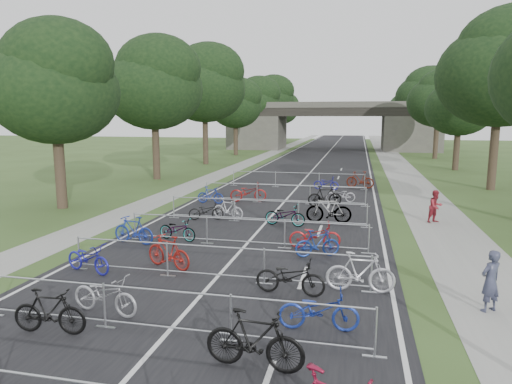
# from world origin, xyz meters

# --- Properties ---
(road) EXTENTS (11.00, 140.00, 0.01)m
(road) POSITION_xyz_m (0.00, 50.00, 0.01)
(road) COLOR black
(road) RESTS_ON ground
(sidewalk_right) EXTENTS (3.00, 140.00, 0.01)m
(sidewalk_right) POSITION_xyz_m (8.00, 50.00, 0.01)
(sidewalk_right) COLOR gray
(sidewalk_right) RESTS_ON ground
(sidewalk_left) EXTENTS (2.00, 140.00, 0.01)m
(sidewalk_left) POSITION_xyz_m (-7.50, 50.00, 0.01)
(sidewalk_left) COLOR gray
(sidewalk_left) RESTS_ON ground
(lane_markings) EXTENTS (0.12, 140.00, 0.00)m
(lane_markings) POSITION_xyz_m (0.00, 50.00, 0.00)
(lane_markings) COLOR silver
(lane_markings) RESTS_ON ground
(overpass_bridge) EXTENTS (31.00, 8.00, 7.05)m
(overpass_bridge) POSITION_xyz_m (0.00, 65.00, 3.53)
(overpass_bridge) COLOR #494741
(overpass_bridge) RESTS_ON ground
(tree_left_0) EXTENTS (6.72, 6.72, 10.25)m
(tree_left_0) POSITION_xyz_m (-11.39, 15.93, 6.49)
(tree_left_0) COLOR #33261C
(tree_left_0) RESTS_ON ground
(tree_left_1) EXTENTS (7.56, 7.56, 11.53)m
(tree_left_1) POSITION_xyz_m (-11.39, 27.93, 7.30)
(tree_left_1) COLOR #33261C
(tree_left_1) RESTS_ON ground
(tree_right_1) EXTENTS (8.18, 8.18, 12.47)m
(tree_right_1) POSITION_xyz_m (13.11, 27.93, 7.90)
(tree_right_1) COLOR #33261C
(tree_right_1) RESTS_ON ground
(tree_left_2) EXTENTS (8.40, 8.40, 12.81)m
(tree_left_2) POSITION_xyz_m (-11.39, 39.93, 8.12)
(tree_left_2) COLOR #33261C
(tree_left_2) RESTS_ON ground
(tree_right_2) EXTENTS (6.16, 6.16, 9.39)m
(tree_right_2) POSITION_xyz_m (13.11, 39.93, 5.95)
(tree_right_2) COLOR #33261C
(tree_right_2) RESTS_ON ground
(tree_left_3) EXTENTS (6.72, 6.72, 10.25)m
(tree_left_3) POSITION_xyz_m (-11.39, 51.93, 6.49)
(tree_left_3) COLOR #33261C
(tree_left_3) RESTS_ON ground
(tree_right_3) EXTENTS (7.17, 7.17, 10.93)m
(tree_right_3) POSITION_xyz_m (13.11, 51.93, 6.92)
(tree_right_3) COLOR #33261C
(tree_right_3) RESTS_ON ground
(tree_left_4) EXTENTS (7.56, 7.56, 11.53)m
(tree_left_4) POSITION_xyz_m (-11.39, 63.93, 7.30)
(tree_left_4) COLOR #33261C
(tree_left_4) RESTS_ON ground
(tree_right_4) EXTENTS (8.18, 8.18, 12.47)m
(tree_right_4) POSITION_xyz_m (13.11, 63.93, 7.90)
(tree_right_4) COLOR #33261C
(tree_right_4) RESTS_ON ground
(tree_left_5) EXTENTS (8.40, 8.40, 12.81)m
(tree_left_5) POSITION_xyz_m (-11.39, 75.93, 8.12)
(tree_left_5) COLOR #33261C
(tree_left_5) RESTS_ON ground
(tree_right_5) EXTENTS (6.16, 6.16, 9.39)m
(tree_right_5) POSITION_xyz_m (13.11, 75.93, 5.95)
(tree_right_5) COLOR #33261C
(tree_right_5) RESTS_ON ground
(tree_left_6) EXTENTS (6.72, 6.72, 10.25)m
(tree_left_6) POSITION_xyz_m (-11.39, 87.93, 6.49)
(tree_left_6) COLOR #33261C
(tree_left_6) RESTS_ON ground
(tree_right_6) EXTENTS (7.17, 7.17, 10.93)m
(tree_right_6) POSITION_xyz_m (13.11, 87.93, 6.92)
(tree_right_6) COLOR #33261C
(tree_right_6) RESTS_ON ground
(barrier_row_1) EXTENTS (9.70, 0.08, 1.10)m
(barrier_row_1) POSITION_xyz_m (0.00, 3.60, 0.55)
(barrier_row_1) COLOR #ADB0B5
(barrier_row_1) RESTS_ON ground
(barrier_row_2) EXTENTS (9.70, 0.08, 1.10)m
(barrier_row_2) POSITION_xyz_m (0.00, 7.20, 0.55)
(barrier_row_2) COLOR #ADB0B5
(barrier_row_2) RESTS_ON ground
(barrier_row_3) EXTENTS (9.70, 0.08, 1.10)m
(barrier_row_3) POSITION_xyz_m (0.00, 11.00, 0.55)
(barrier_row_3) COLOR #ADB0B5
(barrier_row_3) RESTS_ON ground
(barrier_row_4) EXTENTS (9.70, 0.08, 1.10)m
(barrier_row_4) POSITION_xyz_m (0.00, 15.00, 0.55)
(barrier_row_4) COLOR #ADB0B5
(barrier_row_4) RESTS_ON ground
(barrier_row_5) EXTENTS (9.70, 0.08, 1.10)m
(barrier_row_5) POSITION_xyz_m (0.00, 20.00, 0.55)
(barrier_row_5) COLOR #ADB0B5
(barrier_row_5) RESTS_ON ground
(barrier_row_6) EXTENTS (9.70, 0.08, 1.10)m
(barrier_row_6) POSITION_xyz_m (0.00, 26.00, 0.55)
(barrier_row_6) COLOR #ADB0B5
(barrier_row_6) RESTS_ON ground
(bike_4) EXTENTS (1.80, 0.63, 1.06)m
(bike_4) POSITION_xyz_m (-2.59, 3.05, 0.53)
(bike_4) COLOR black
(bike_4) RESTS_ON ground
(bike_5) EXTENTS (2.01, 0.98, 1.01)m
(bike_5) POSITION_xyz_m (-1.93, 4.29, 0.50)
(bike_5) COLOR #999AA0
(bike_5) RESTS_ON ground
(bike_6) EXTENTS (2.05, 0.72, 1.21)m
(bike_6) POSITION_xyz_m (2.28, 2.63, 0.61)
(bike_6) COLOR black
(bike_6) RESTS_ON ground
(bike_7) EXTENTS (1.92, 0.83, 0.98)m
(bike_7) POSITION_xyz_m (3.36, 4.57, 0.49)
(bike_7) COLOR navy
(bike_7) RESTS_ON ground
(bike_8) EXTENTS (1.93, 1.12, 0.96)m
(bike_8) POSITION_xyz_m (-4.11, 6.95, 0.48)
(bike_8) COLOR #1B1B95
(bike_8) RESTS_ON ground
(bike_9) EXTENTS (1.91, 1.17, 1.11)m
(bike_9) POSITION_xyz_m (-1.80, 7.90, 0.56)
(bike_9) COLOR maroon
(bike_9) RESTS_ON ground
(bike_10) EXTENTS (2.01, 0.83, 1.03)m
(bike_10) POSITION_xyz_m (2.40, 6.56, 0.52)
(bike_10) COLOR black
(bike_10) RESTS_ON ground
(bike_11) EXTENTS (1.94, 0.56, 1.16)m
(bike_11) POSITION_xyz_m (4.30, 7.16, 0.58)
(bike_11) COLOR silver
(bike_11) RESTS_ON ground
(bike_12) EXTENTS (1.89, 0.85, 1.10)m
(bike_12) POSITION_xyz_m (-4.30, 10.33, 0.55)
(bike_12) COLOR navy
(bike_12) RESTS_ON ground
(bike_13) EXTENTS (1.79, 0.96, 0.89)m
(bike_13) POSITION_xyz_m (-2.83, 11.18, 0.45)
(bike_13) COLOR #ADB0B5
(bike_13) RESTS_ON ground
(bike_14) EXTENTS (1.67, 1.05, 0.98)m
(bike_14) POSITION_xyz_m (2.83, 10.21, 0.49)
(bike_14) COLOR navy
(bike_14) RESTS_ON ground
(bike_15) EXTENTS (2.00, 0.96, 1.01)m
(bike_15) POSITION_xyz_m (2.64, 11.25, 0.50)
(bike_15) COLOR maroon
(bike_15) RESTS_ON ground
(bike_16) EXTENTS (1.78, 1.04, 0.88)m
(bike_16) POSITION_xyz_m (-2.91, 14.93, 0.44)
(bike_16) COLOR black
(bike_16) RESTS_ON ground
(bike_17) EXTENTS (1.76, 0.94, 1.02)m
(bike_17) POSITION_xyz_m (-1.92, 15.29, 0.51)
(bike_17) COLOR #BABBC3
(bike_17) RESTS_ON ground
(bike_18) EXTENTS (1.95, 0.92, 0.99)m
(bike_18) POSITION_xyz_m (0.98, 14.58, 0.49)
(bike_18) COLOR #ADB0B5
(bike_18) RESTS_ON ground
(bike_19) EXTENTS (2.13, 0.73, 1.26)m
(bike_19) POSITION_xyz_m (2.87, 15.58, 0.63)
(bike_19) COLOR #ADB0B5
(bike_19) RESTS_ON ground
(bike_20) EXTENTS (1.65, 0.63, 0.97)m
(bike_20) POSITION_xyz_m (-4.03, 18.98, 0.48)
(bike_20) COLOR navy
(bike_20) RESTS_ON ground
(bike_21) EXTENTS (2.23, 1.30, 1.11)m
(bike_21) POSITION_xyz_m (-2.07, 20.06, 0.56)
(bike_21) COLOR maroon
(bike_21) RESTS_ON ground
(bike_22) EXTENTS (1.97, 1.09, 1.14)m
(bike_22) POSITION_xyz_m (2.40, 19.58, 0.57)
(bike_22) COLOR black
(bike_22) RESTS_ON ground
(bike_23) EXTENTS (1.74, 0.79, 0.88)m
(bike_23) POSITION_xyz_m (3.20, 21.04, 0.44)
(bike_23) COLOR #A6A6AD
(bike_23) RESTS_ON ground
(bike_26) EXTENTS (1.80, 0.89, 0.91)m
(bike_26) POSITION_xyz_m (2.05, 25.53, 0.45)
(bike_26) COLOR navy
(bike_26) RESTS_ON ground
(bike_27) EXTENTS (2.03, 1.10, 1.17)m
(bike_27) POSITION_xyz_m (4.30, 26.80, 0.59)
(bike_27) COLOR maroon
(bike_27) RESTS_ON ground
(pedestrian_a) EXTENTS (0.70, 0.65, 1.61)m
(pedestrian_a) POSITION_xyz_m (7.49, 6.57, 0.80)
(pedestrian_a) COLOR #32354C
(pedestrian_a) RESTS_ON ground
(pedestrian_b) EXTENTS (0.94, 0.90, 1.53)m
(pedestrian_b) POSITION_xyz_m (7.73, 16.76, 0.76)
(pedestrian_b) COLOR maroon
(pedestrian_b) RESTS_ON ground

